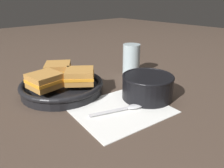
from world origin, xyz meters
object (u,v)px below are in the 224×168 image
Objects in this scene: skillet at (62,87)px; sandwich_far_left at (80,76)px; soup_bowl at (148,85)px; sandwich_near_right at (45,81)px; sandwich_near_left at (58,69)px; spoon at (128,108)px; drinking_glass at (131,59)px.

sandwich_far_left reaches higher than skillet.
sandwich_near_right is at bearing 139.05° from soup_bowl.
sandwich_near_left is 0.99× the size of sandwich_far_left.
skillet is (-0.08, 0.24, 0.01)m from spoon.
sandwich_far_left is 1.02× the size of drinking_glass.
drinking_glass reaches higher than sandwich_far_left.
spoon is at bearing -171.74° from soup_bowl.
sandwich_near_left is at bearing 119.21° from soup_bowl.
soup_bowl is at bearing -60.79° from sandwich_near_left.
sandwich_near_right is at bearing -170.65° from skillet.
spoon is 0.34m from drinking_glass.
skillet is 2.74× the size of sandwich_near_right.
sandwich_near_left is 0.31m from drinking_glass.
drinking_glass is (0.32, -0.02, 0.04)m from skillet.
soup_bowl is at bearing -50.97° from sandwich_far_left.
sandwich_near_right is at bearing -140.65° from sandwich_near_left.
drinking_glass is at bearing 60.96° from spoon.
skillet is 0.08m from sandwich_far_left.
spoon is at bearing -58.52° from sandwich_near_right.
soup_bowl is at bearing 27.72° from spoon.
sandwich_near_right reaches higher than skillet.
sandwich_near_right is at bearing 159.35° from sandwich_far_left.
spoon is at bearing -138.51° from drinking_glass.
spoon is 0.59× the size of skillet.
drinking_glass is (0.39, -0.01, -0.00)m from sandwich_near_right.
sandwich_near_left is (-0.16, 0.29, 0.02)m from soup_bowl.
drinking_glass reaches higher than sandwich_near_left.
spoon is (-0.11, -0.02, -0.04)m from soup_bowl.
sandwich_near_right is 0.11m from sandwich_far_left.
skillet is at bearing 176.27° from drinking_glass.
drinking_glass reaches higher than sandwich_near_right.
sandwich_near_left is at bearing 39.35° from sandwich_near_right.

